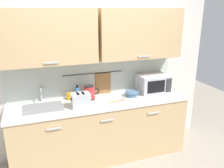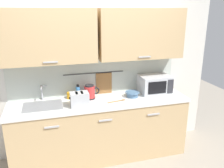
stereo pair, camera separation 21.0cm
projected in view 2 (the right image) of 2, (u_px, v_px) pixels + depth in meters
The scene contains 11 objects.
ground at pixel (106, 167), 3.32m from camera, with size 8.00×8.00×0.00m, color #9E9384.
counter_unit at pixel (100, 129), 3.45m from camera, with size 2.53×0.64×0.90m.
back_wall_assembly at pixel (96, 54), 3.34m from camera, with size 3.70×0.41×2.50m.
sink_faucet at pixel (42, 91), 3.28m from camera, with size 0.09×0.17×0.22m.
microwave at pixel (154, 84), 3.60m from camera, with size 0.46×0.35×0.27m.
electric_kettle at pixel (90, 92), 3.36m from camera, with size 0.23×0.16×0.21m.
dish_soap_bottle at pixel (78, 92), 3.42m from camera, with size 0.06×0.06×0.20m.
mug_near_sink at pixel (70, 95), 3.38m from camera, with size 0.12×0.08×0.09m.
mixing_bowl at pixel (132, 94), 3.45m from camera, with size 0.21×0.21×0.08m.
toaster at pixel (79, 99), 3.10m from camera, with size 0.26×0.17×0.19m.
wooden_spoon at pixel (119, 101), 3.29m from camera, with size 0.28×0.08×0.01m.
Camera 2 is at (-0.67, -2.72, 2.13)m, focal length 37.66 mm.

